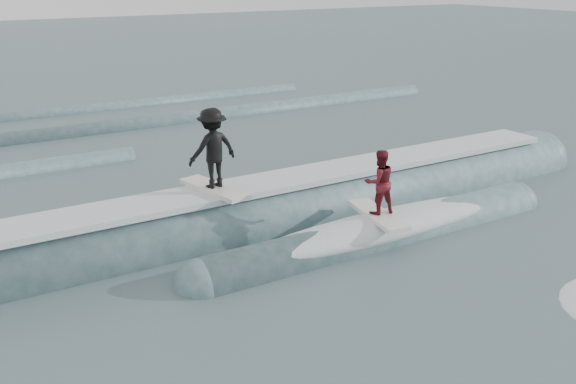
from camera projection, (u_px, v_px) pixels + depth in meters
ground at (470, 355)px, 10.29m from camera, size 160.00×160.00×0.00m
breaking_wave at (287, 224)px, 15.44m from camera, size 21.61×3.80×2.03m
surfer_black at (213, 151)px, 14.29m from camera, size 1.23×2.07×1.90m
surfer_red at (379, 187)px, 14.24m from camera, size 0.91×2.07×1.56m
whitewater at (564, 380)px, 9.64m from camera, size 15.07×7.57×0.10m
far_swells at (59, 139)px, 23.33m from camera, size 37.77×8.65×0.80m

